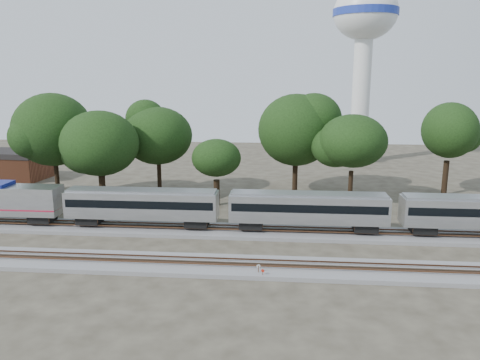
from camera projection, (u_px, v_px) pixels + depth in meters
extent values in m
plane|color=#383328|center=(201.00, 251.00, 47.39)|extent=(160.00, 160.00, 0.00)
cube|color=slate|center=(210.00, 230.00, 53.18)|extent=(160.00, 5.00, 0.40)
cube|color=brown|center=(209.00, 229.00, 52.38)|extent=(160.00, 0.08, 0.15)
cube|color=brown|center=(211.00, 225.00, 53.78)|extent=(160.00, 0.08, 0.15)
cube|color=slate|center=(193.00, 265.00, 43.46)|extent=(160.00, 5.00, 0.40)
cube|color=brown|center=(192.00, 263.00, 42.66)|extent=(160.00, 0.08, 0.15)
cube|color=brown|center=(195.00, 257.00, 44.05)|extent=(160.00, 0.08, 0.15)
cube|color=silver|center=(16.00, 200.00, 54.46)|extent=(10.58, 2.99, 3.29)
cube|color=maroon|center=(7.00, 207.00, 54.75)|extent=(12.97, 3.03, 0.18)
cube|color=black|center=(42.00, 218.00, 54.66)|extent=(2.59, 2.19, 0.90)
cube|color=silver|center=(142.00, 204.00, 53.21)|extent=(17.36, 2.99, 2.99)
cube|color=black|center=(142.00, 202.00, 53.14)|extent=(16.76, 3.04, 0.90)
cube|color=gray|center=(141.00, 191.00, 52.87)|extent=(16.96, 2.39, 0.35)
cube|color=black|center=(90.00, 219.00, 54.17)|extent=(2.59, 2.19, 0.90)
cube|color=black|center=(197.00, 222.00, 53.09)|extent=(2.59, 2.19, 0.90)
cube|color=silver|center=(308.00, 208.00, 51.60)|extent=(17.36, 2.99, 2.99)
cube|color=black|center=(308.00, 205.00, 51.54)|extent=(16.76, 3.04, 0.90)
cube|color=gray|center=(308.00, 194.00, 51.27)|extent=(16.96, 2.39, 0.35)
cube|color=black|center=(251.00, 223.00, 52.56)|extent=(2.59, 2.19, 0.90)
cube|color=black|center=(365.00, 226.00, 51.49)|extent=(2.59, 2.19, 0.90)
cube|color=black|center=(423.00, 228.00, 50.96)|extent=(2.59, 2.19, 0.90)
cylinder|color=#512D19|center=(263.00, 275.00, 40.81)|extent=(0.05, 0.05, 0.82)
cylinder|color=#A1180B|center=(263.00, 271.00, 40.73)|extent=(0.28, 0.14, 0.29)
cylinder|color=#512D19|center=(258.00, 271.00, 41.34)|extent=(0.07, 0.07, 1.01)
cylinder|color=silver|center=(258.00, 266.00, 41.24)|extent=(0.34, 0.17, 0.36)
cube|color=#512D19|center=(262.00, 277.00, 40.99)|extent=(0.52, 0.33, 0.30)
cylinder|color=silver|center=(361.00, 102.00, 93.93)|extent=(3.54, 3.54, 24.75)
cone|color=silver|center=(358.00, 154.00, 96.23)|extent=(5.66, 5.66, 3.54)
ellipsoid|color=silver|center=(365.00, 13.00, 90.24)|extent=(12.37, 12.37, 10.52)
cylinder|color=#1C319C|center=(365.00, 13.00, 90.24)|extent=(12.52, 12.52, 1.41)
cube|color=brown|center=(16.00, 168.00, 80.43)|extent=(10.64, 7.95, 4.00)
cube|color=black|center=(14.00, 153.00, 79.90)|extent=(10.86, 8.17, 0.90)
cylinder|color=black|center=(57.00, 182.00, 65.80)|extent=(0.70, 0.70, 5.49)
ellipsoid|color=black|center=(53.00, 130.00, 64.18)|extent=(10.35, 10.35, 8.80)
cylinder|color=black|center=(103.00, 191.00, 62.49)|extent=(0.70, 0.70, 4.73)
ellipsoid|color=black|center=(100.00, 143.00, 61.10)|extent=(8.92, 8.92, 7.58)
cylinder|color=black|center=(159.00, 180.00, 68.96)|extent=(0.70, 0.70, 4.82)
ellipsoid|color=black|center=(158.00, 136.00, 67.54)|extent=(9.10, 9.10, 7.73)
cylinder|color=black|center=(217.00, 193.00, 64.02)|extent=(0.70, 0.70, 3.56)
ellipsoid|color=black|center=(216.00, 158.00, 62.97)|extent=(6.72, 6.72, 5.71)
cylinder|color=black|center=(295.00, 177.00, 70.26)|extent=(0.70, 0.70, 5.19)
ellipsoid|color=black|center=(296.00, 130.00, 68.73)|extent=(9.78, 9.78, 8.32)
cylinder|color=black|center=(350.00, 188.00, 63.94)|extent=(0.70, 0.70, 4.79)
ellipsoid|color=black|center=(353.00, 141.00, 62.53)|extent=(9.04, 9.04, 7.68)
cylinder|color=black|center=(445.00, 178.00, 69.16)|extent=(0.70, 0.70, 5.24)
ellipsoid|color=black|center=(450.00, 130.00, 67.62)|extent=(9.88, 9.88, 8.40)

